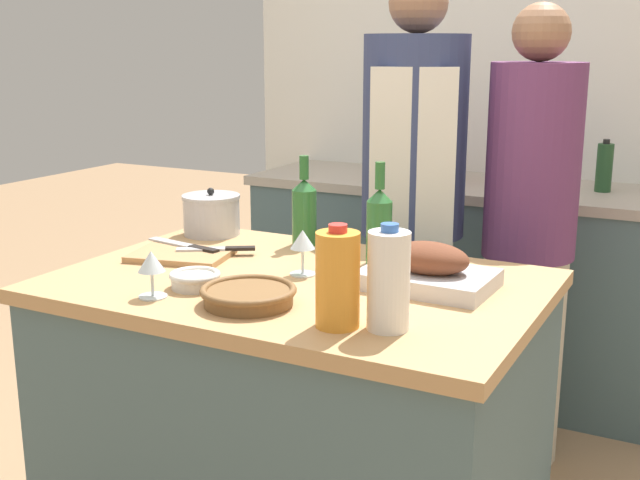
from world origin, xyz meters
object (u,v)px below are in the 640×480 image
Objects in this scene: wicker_basket at (247,295)px; milk_jug at (389,280)px; wine_bottle_green at (379,224)px; wine_glass_right at (151,264)px; stand_mixer at (429,154)px; knife_paring at (219,249)px; condiment_bottle_tall at (514,172)px; person_cook_guest at (529,221)px; condiment_bottle_short at (499,163)px; stock_pot at (211,215)px; knife_chef at (186,245)px; cutting_board at (181,255)px; mixing_bowl at (195,279)px; wine_bottle_dark at (304,210)px; person_cook_aproned at (413,200)px; roasting_pan at (428,270)px; juice_jug at (338,279)px; condiment_bottle_extra at (604,167)px; wine_glass_left at (303,242)px.

milk_jug reaches higher than wicker_basket.
wine_bottle_green reaches higher than wine_glass_right.
wine_glass_right is 1.76m from stand_mixer.
wine_glass_right is at bearing -78.26° from knife_paring.
condiment_bottle_tall is at bearing 95.49° from milk_jug.
wicker_basket is 0.15× the size of person_cook_guest.
wine_bottle_green is 0.69m from person_cook_guest.
condiment_bottle_short reaches higher than condiment_bottle_tall.
knife_chef is at bearing -74.18° from stock_pot.
condiment_bottle_tall is 0.08m from condiment_bottle_short.
stand_mixer is at bearing 79.92° from cutting_board.
cutting_board is 0.31m from mixing_bowl.
wine_bottle_dark is 0.49m from person_cook_aproned.
roasting_pan reaches higher than cutting_board.
stock_pot reaches higher than wicker_basket.
knife_paring is (-0.59, 0.39, -0.09)m from juice_jug.
stock_pot is 1.38× the size of condiment_bottle_tall.
wine_bottle_dark reaches higher than wicker_basket.
knife_chef is (-0.28, -0.25, -0.09)m from wine_bottle_dark.
condiment_bottle_short is at bearing 79.23° from mixing_bowl.
roasting_pan is 1.47m from condiment_bottle_extra.
stock_pot is 0.71m from person_cook_aproned.
condiment_bottle_tall reaches higher than mixing_bowl.
stock_pot is 0.98m from juice_jug.
stand_mixer is 1.37× the size of condiment_bottle_extra.
milk_jug is at bearing 5.63° from wine_glass_right.
juice_jug reaches higher than condiment_bottle_tall.
stand_mixer is at bearing 96.20° from wine_glass_left.
stock_pot is 0.64m from wine_bottle_green.
stand_mixer is (-0.53, 1.69, 0.04)m from milk_jug.
stand_mixer is at bearing 103.64° from juice_jug.
wine_glass_left reaches higher than cutting_board.
mixing_bowl is 1.22m from person_cook_guest.
juice_jug is at bearing -38.34° from stock_pot.
stock_pot is at bearing -130.85° from condiment_bottle_extra.
condiment_bottle_tall is (-0.14, 1.40, 0.05)m from roasting_pan.
condiment_bottle_tall is (0.39, 1.68, 0.07)m from mixing_bowl.
wine_bottle_green is at bearing -18.38° from wine_bottle_dark.
wine_bottle_green is at bearing 14.49° from knife_chef.
wicker_basket is 0.29m from wine_glass_left.
cutting_board is 1.58m from condiment_bottle_short.
knife_chef is 0.11m from knife_paring.
condiment_bottle_short is at bearing 85.72° from wicker_basket.
wicker_basket is at bearing -135.65° from roasting_pan.
milk_jug is 1.14× the size of condiment_bottle_extra.
milk_jug is 0.54m from wine_bottle_green.
wine_bottle_green is at bearing 55.06° from wine_glass_left.
wine_glass_right is at bearing -177.22° from juice_jug.
roasting_pan is 2.68× the size of wine_glass_left.
cutting_board is 1.51× the size of condiment_bottle_extra.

